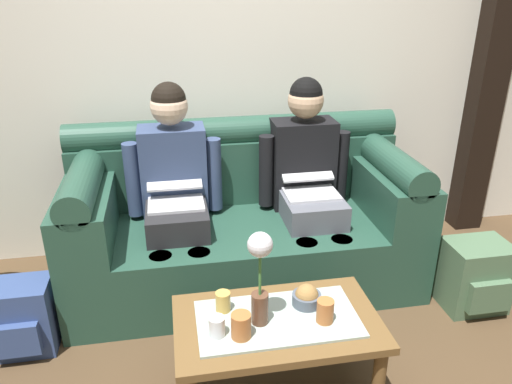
# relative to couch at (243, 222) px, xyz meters

# --- Properties ---
(back_wall_patterned) EXTENTS (6.00, 0.12, 2.90)m
(back_wall_patterned) POSITION_rel_couch_xyz_m (0.00, 0.53, 1.08)
(back_wall_patterned) COLOR silver
(back_wall_patterned) RESTS_ON ground_plane
(timber_pillar) EXTENTS (0.20, 0.20, 2.90)m
(timber_pillar) POSITION_rel_couch_xyz_m (1.76, 0.41, 1.08)
(timber_pillar) COLOR black
(timber_pillar) RESTS_ON ground_plane
(couch) EXTENTS (2.03, 0.88, 0.96)m
(couch) POSITION_rel_couch_xyz_m (0.00, 0.00, 0.00)
(couch) COLOR #234738
(couch) RESTS_ON ground_plane
(person_left) EXTENTS (0.56, 0.67, 1.22)m
(person_left) POSITION_rel_couch_xyz_m (-0.39, -0.00, 0.28)
(person_left) COLOR #232326
(person_left) RESTS_ON ground_plane
(person_right) EXTENTS (0.56, 0.67, 1.22)m
(person_right) POSITION_rel_couch_xyz_m (0.39, -0.00, 0.28)
(person_right) COLOR #595B66
(person_right) RESTS_ON ground_plane
(coffee_table) EXTENTS (0.89, 0.52, 0.40)m
(coffee_table) POSITION_rel_couch_xyz_m (0.00, -0.97, -0.04)
(coffee_table) COLOR brown
(coffee_table) RESTS_ON ground_plane
(flower_vase) EXTENTS (0.10, 0.10, 0.43)m
(flower_vase) POSITION_rel_couch_xyz_m (-0.08, -0.98, 0.28)
(flower_vase) COLOR brown
(flower_vase) RESTS_ON coffee_table
(snack_bowl) EXTENTS (0.13, 0.13, 0.11)m
(snack_bowl) POSITION_rel_couch_xyz_m (0.15, -0.90, 0.06)
(snack_bowl) COLOR #4C5666
(snack_bowl) RESTS_ON coffee_table
(cup_near_left) EXTENTS (0.07, 0.07, 0.09)m
(cup_near_left) POSITION_rel_couch_xyz_m (-0.22, -0.87, 0.07)
(cup_near_left) COLOR gold
(cup_near_left) RESTS_ON coffee_table
(cup_near_right) EXTENTS (0.07, 0.07, 0.10)m
(cup_near_right) POSITION_rel_couch_xyz_m (0.19, -1.03, 0.08)
(cup_near_right) COLOR #B26633
(cup_near_right) RESTS_ON coffee_table
(cup_far_center) EXTENTS (0.07, 0.07, 0.09)m
(cup_far_center) POSITION_rel_couch_xyz_m (-0.27, -1.03, 0.07)
(cup_far_center) COLOR silver
(cup_far_center) RESTS_ON coffee_table
(cup_far_left) EXTENTS (0.08, 0.08, 0.11)m
(cup_far_left) POSITION_rel_couch_xyz_m (-0.17, -1.06, 0.08)
(cup_far_left) COLOR #B26633
(cup_far_left) RESTS_ON coffee_table
(backpack_left) EXTENTS (0.32, 0.27, 0.38)m
(backpack_left) POSITION_rel_couch_xyz_m (-1.20, -0.48, -0.19)
(backpack_left) COLOR #33477A
(backpack_left) RESTS_ON ground_plane
(backpack_right) EXTENTS (0.34, 0.31, 0.40)m
(backpack_right) POSITION_rel_couch_xyz_m (1.24, -0.55, -0.18)
(backpack_right) COLOR #4C6B4C
(backpack_right) RESTS_ON ground_plane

